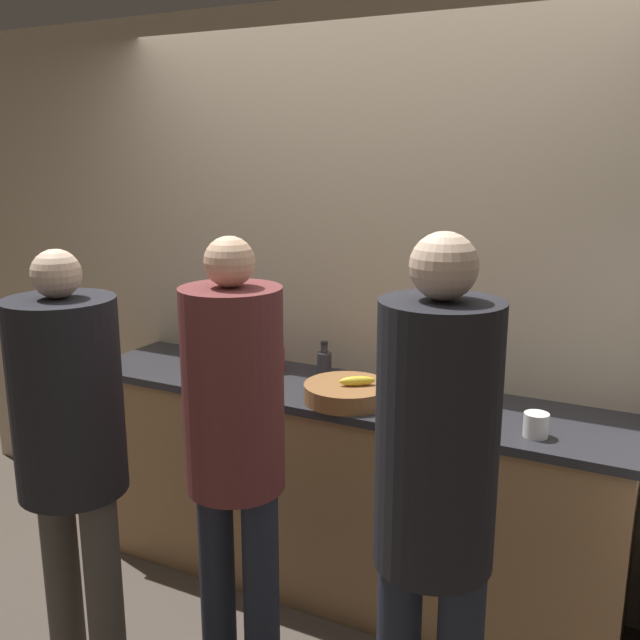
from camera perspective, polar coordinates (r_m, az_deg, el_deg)
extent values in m
plane|color=#4C4238|center=(3.30, -1.16, -22.95)|extent=(14.00, 14.00, 0.00)
cube|color=#C6B293|center=(3.28, 3.91, 1.88)|extent=(5.20, 0.06, 2.60)
cube|color=#9E754C|center=(3.31, 1.64, -13.52)|extent=(2.43, 0.57, 0.91)
cube|color=#28282D|center=(3.13, 1.70, -5.80)|extent=(2.46, 0.60, 0.03)
cylinder|color=#4C4742|center=(2.98, -19.88, -19.02)|extent=(0.13, 0.13, 0.79)
cylinder|color=#4C4742|center=(2.85, -16.85, -20.38)|extent=(0.13, 0.13, 0.79)
cylinder|color=black|center=(2.60, -19.60, -5.83)|extent=(0.37, 0.37, 0.69)
sphere|color=beige|center=(2.49, -20.36, 3.49)|extent=(0.16, 0.16, 0.16)
cylinder|color=#232838|center=(2.83, -8.20, -19.97)|extent=(0.13, 0.13, 0.81)
cylinder|color=#232838|center=(2.74, -4.72, -21.11)|extent=(0.13, 0.13, 0.81)
cylinder|color=brown|center=(2.44, -6.96, -5.58)|extent=(0.35, 0.35, 0.71)
sphere|color=#DBAD89|center=(2.34, -7.26, 4.65)|extent=(0.17, 0.17, 0.17)
cylinder|color=black|center=(1.94, 9.34, -9.18)|extent=(0.33, 0.33, 0.74)
sphere|color=beige|center=(1.82, 9.88, 4.27)|extent=(0.18, 0.18, 0.18)
cylinder|color=brown|center=(2.96, 2.19, -5.82)|extent=(0.36, 0.36, 0.07)
ellipsoid|color=yellow|center=(2.92, 3.00, -4.89)|extent=(0.15, 0.12, 0.04)
cylinder|color=#ADA393|center=(3.63, -8.49, -1.97)|extent=(0.12, 0.12, 0.12)
cylinder|color=#99754C|center=(3.61, -8.71, -0.62)|extent=(0.01, 0.05, 0.19)
cylinder|color=#99754C|center=(3.60, -8.34, -0.64)|extent=(0.03, 0.04, 0.19)
cylinder|color=#99754C|center=(3.60, -8.65, -0.68)|extent=(0.04, 0.01, 0.19)
cylinder|color=#333338|center=(3.24, 0.35, -3.65)|extent=(0.07, 0.07, 0.12)
cylinder|color=#333338|center=(3.22, 0.35, -2.30)|extent=(0.03, 0.03, 0.04)
cylinder|color=black|center=(3.21, 0.35, -1.86)|extent=(0.03, 0.03, 0.01)
cylinder|color=red|center=(3.35, -3.51, -3.17)|extent=(0.08, 0.08, 0.11)
cylinder|color=red|center=(3.33, -3.53, -1.96)|extent=(0.04, 0.04, 0.04)
cylinder|color=black|center=(3.33, -3.54, -1.56)|extent=(0.04, 0.04, 0.01)
cylinder|color=white|center=(2.72, 16.90, -8.03)|extent=(0.09, 0.09, 0.09)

